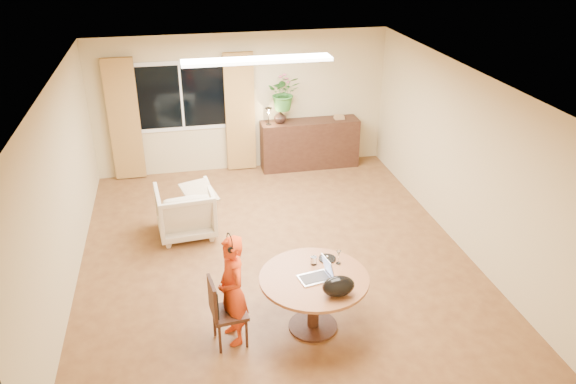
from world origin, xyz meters
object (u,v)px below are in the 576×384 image
object	(u,v)px
armchair	(185,211)
sideboard	(310,144)
dining_table	(314,288)
dining_chair	(229,311)
child	(232,290)

from	to	relation	value
armchair	sideboard	xyz separation A→B (m)	(2.49, 2.16, 0.08)
dining_table	armchair	bearing A→B (deg)	118.24
dining_chair	child	xyz separation A→B (m)	(0.05, 0.05, 0.24)
dining_chair	child	world-z (taller)	child
child	dining_table	bearing A→B (deg)	77.00
child	armchair	size ratio (longest dim) A/B	1.57
dining_chair	sideboard	size ratio (longest dim) A/B	0.46
dining_table	child	size ratio (longest dim) A/B	0.94
dining_table	dining_chair	world-z (taller)	dining_chair
armchair	child	bearing A→B (deg)	94.51
sideboard	child	bearing A→B (deg)	-113.57
dining_table	sideboard	distance (m)	4.85
dining_table	dining_chair	size ratio (longest dim) A/B	1.46
dining_chair	dining_table	bearing A→B (deg)	-3.90
armchair	sideboard	distance (m)	3.30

